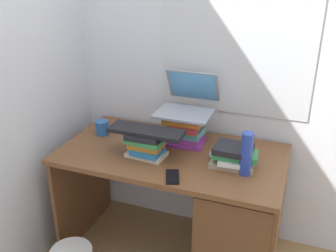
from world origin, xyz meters
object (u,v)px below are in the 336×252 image
book_stack_keyboard_riser (146,144)px  book_stack_side (234,156)px  mug (103,128)px  book_stack_tall (184,129)px  water_bottle (246,154)px  desk (222,213)px  laptop (188,102)px  cell_phone (173,177)px  keyboard (146,131)px  computer_mouse (215,154)px

book_stack_keyboard_riser → book_stack_side: size_ratio=0.89×
book_stack_side → mug: 0.86m
book_stack_tall → water_bottle: bearing=-29.6°
desk → mug: 0.90m
desk → laptop: bearing=141.7°
cell_phone → book_stack_side: bearing=20.2°
mug → water_bottle: water_bottle is taller
book_stack_keyboard_riser → keyboard: size_ratio=0.53×
laptop → water_bottle: bearing=-36.3°
book_stack_tall → laptop: (-0.01, 0.07, 0.14)m
desk → computer_mouse: computer_mouse is taller
book_stack_tall → mug: (-0.52, -0.06, -0.05)m
mug → water_bottle: bearing=-10.6°
laptop → mug: (-0.52, -0.13, -0.20)m
book_stack_side → mug: bearing=172.5°
book_stack_keyboard_riser → cell_phone: book_stack_keyboard_riser is taller
water_bottle → book_stack_keyboard_riser: bearing=179.6°
book_stack_tall → cell_phone: 0.41m
book_stack_side → cell_phone: (-0.26, -0.23, -0.05)m
desk → laptop: 0.68m
book_stack_keyboard_riser → mug: (-0.38, 0.17, -0.03)m
computer_mouse → cell_phone: bearing=-116.2°
computer_mouse → cell_phone: 0.33m
computer_mouse → water_bottle: (0.19, -0.13, 0.10)m
book_stack_side → laptop: (-0.34, 0.24, 0.18)m
book_stack_keyboard_riser → computer_mouse: 0.39m
desk → book_stack_tall: size_ratio=5.09×
book_stack_keyboard_riser → book_stack_side: book_stack_keyboard_riser is taller
book_stack_keyboard_riser → keyboard: bearing=-92.7°
cell_phone → mug: bearing=129.7°
book_stack_side → laptop: bearing=144.6°
book_stack_tall → computer_mouse: book_stack_tall is taller
desk → computer_mouse: (-0.07, 0.06, 0.35)m
book_stack_keyboard_riser → keyboard: keyboard is taller
laptop → keyboard: (-0.14, -0.30, -0.08)m
laptop → mug: 0.57m
desk → book_stack_keyboard_riser: bearing=-171.4°
book_stack_keyboard_riser → computer_mouse: bearing=19.1°
keyboard → mug: (-0.38, 0.17, -0.11)m
mug → water_bottle: 0.95m
book_stack_side → water_bottle: bearing=-40.2°
book_stack_side → mug: book_stack_side is taller
keyboard → mug: bearing=155.4°
laptop → water_bottle: (0.41, -0.30, -0.12)m
desk → cell_phone: bearing=-133.0°
book_stack_tall → computer_mouse: size_ratio=2.42×
laptop → mug: laptop is taller
computer_mouse → book_stack_side: bearing=-29.7°
laptop → computer_mouse: 0.36m
book_stack_tall → water_bottle: water_bottle is taller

